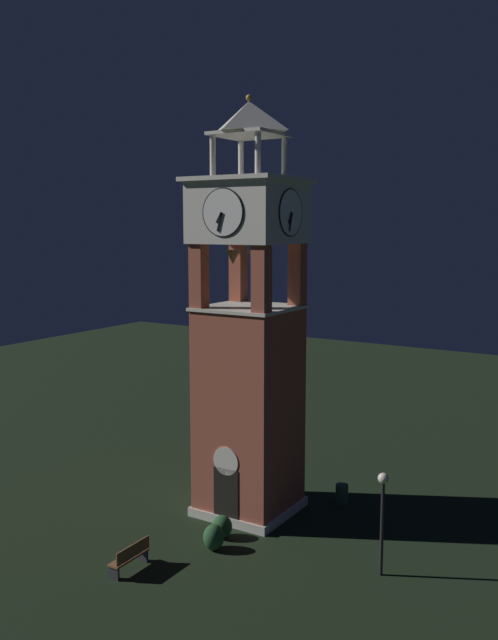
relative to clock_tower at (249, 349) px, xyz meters
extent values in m
plane|color=black|center=(0.00, 0.00, -6.58)|extent=(80.00, 80.00, 0.00)
cube|color=#9E4C38|center=(0.00, 0.00, -2.51)|extent=(3.31, 3.31, 8.14)
cube|color=silver|center=(0.00, 0.00, -6.41)|extent=(3.51, 3.51, 0.35)
cube|color=black|center=(0.00, -1.67, -5.43)|extent=(1.10, 0.04, 2.20)
cylinder|color=silver|center=(0.00, -1.67, -4.03)|extent=(1.10, 0.04, 1.10)
cube|color=#9E4C38|center=(-1.37, -1.37, 2.83)|extent=(0.56, 0.56, 2.53)
cube|color=#9E4C38|center=(1.37, -1.37, 2.83)|extent=(0.56, 0.56, 2.53)
cube|color=#9E4C38|center=(-1.37, 1.38, 2.83)|extent=(0.56, 0.56, 2.53)
cube|color=#9E4C38|center=(1.37, 1.38, 2.83)|extent=(0.56, 0.56, 2.53)
cube|color=silver|center=(0.00, 0.00, 1.62)|extent=(3.47, 3.47, 0.12)
cone|color=brown|center=(0.74, 0.02, 3.59)|extent=(0.48, 0.48, 0.39)
cone|color=brown|center=(-0.24, 0.71, 3.59)|extent=(0.42, 0.42, 0.40)
cone|color=brown|center=(-0.28, -0.69, 3.59)|extent=(0.53, 0.53, 0.54)
cube|color=silver|center=(0.00, 0.00, 5.24)|extent=(3.55, 3.55, 2.29)
cylinder|color=white|center=(0.00, -1.79, 5.24)|extent=(1.74, 0.05, 1.74)
torus|color=black|center=(0.00, -1.79, 5.24)|extent=(1.77, 0.06, 1.77)
cube|color=black|center=(-0.11, -1.85, 5.05)|extent=(0.29, 0.03, 0.42)
cube|color=black|center=(-0.10, -1.85, 4.90)|extent=(0.25, 0.03, 0.69)
cylinder|color=white|center=(0.00, 1.80, 5.24)|extent=(1.74, 0.05, 1.74)
torus|color=black|center=(0.00, 1.80, 5.24)|extent=(1.77, 0.06, 1.77)
cube|color=black|center=(-0.11, 1.86, 5.05)|extent=(0.29, 0.03, 0.42)
cube|color=black|center=(-0.10, 1.86, 4.90)|extent=(0.25, 0.03, 0.69)
cylinder|color=white|center=(-1.79, 0.00, 5.24)|extent=(0.05, 1.74, 1.74)
torus|color=black|center=(-1.79, 0.00, 5.24)|extent=(0.06, 1.77, 1.77)
cube|color=black|center=(-1.85, -0.11, 5.05)|extent=(0.03, 0.29, 0.42)
cube|color=black|center=(-1.85, -0.09, 4.90)|extent=(0.03, 0.25, 0.69)
cylinder|color=white|center=(1.79, 0.00, 5.24)|extent=(0.05, 1.74, 1.74)
torus|color=black|center=(1.79, 0.00, 5.24)|extent=(0.06, 1.77, 1.77)
cube|color=black|center=(1.85, -0.11, 5.05)|extent=(0.03, 0.29, 0.42)
cube|color=black|center=(1.85, -0.09, 4.90)|extent=(0.03, 0.25, 0.69)
cube|color=silver|center=(0.00, 0.00, 6.46)|extent=(3.91, 3.91, 0.16)
cylinder|color=silver|center=(-0.98, -0.97, 7.31)|extent=(0.22, 0.22, 1.53)
cylinder|color=silver|center=(0.98, -0.97, 7.31)|extent=(0.22, 0.22, 1.53)
cylinder|color=silver|center=(-0.98, 0.98, 7.31)|extent=(0.22, 0.22, 1.53)
cylinder|color=silver|center=(0.98, 0.98, 7.31)|extent=(0.22, 0.22, 1.53)
cube|color=silver|center=(0.00, 0.00, 8.14)|extent=(2.39, 2.39, 0.12)
pyramid|color=silver|center=(0.00, 0.00, 8.77)|extent=(2.39, 2.39, 1.15)
sphere|color=#B79338|center=(0.00, 0.00, 9.47)|extent=(0.24, 0.24, 0.24)
cube|color=brown|center=(-0.83, -6.24, -6.13)|extent=(0.45, 1.60, 0.06)
cube|color=brown|center=(-0.64, -6.24, -5.85)|extent=(0.06, 1.60, 0.44)
cube|color=#2D2D33|center=(-0.83, -6.96, -6.37)|extent=(0.40, 0.08, 0.42)
cube|color=#2D2D33|center=(-0.83, -5.52, -6.37)|extent=(0.40, 0.08, 0.42)
cylinder|color=black|center=(6.40, -2.14, -5.02)|extent=(0.12, 0.12, 3.12)
sphere|color=#F9EFCC|center=(6.40, -2.14, -3.28)|extent=(0.36, 0.36, 0.36)
cylinder|color=#38513D|center=(2.88, 2.61, -6.18)|extent=(0.52, 0.52, 0.80)
ellipsoid|color=#28562D|center=(0.45, -2.61, -6.16)|extent=(0.76, 0.76, 0.84)
ellipsoid|color=#28562D|center=(0.74, -3.56, -6.12)|extent=(0.75, 0.75, 0.93)
camera|label=1|loc=(13.93, -22.51, 4.78)|focal=38.81mm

